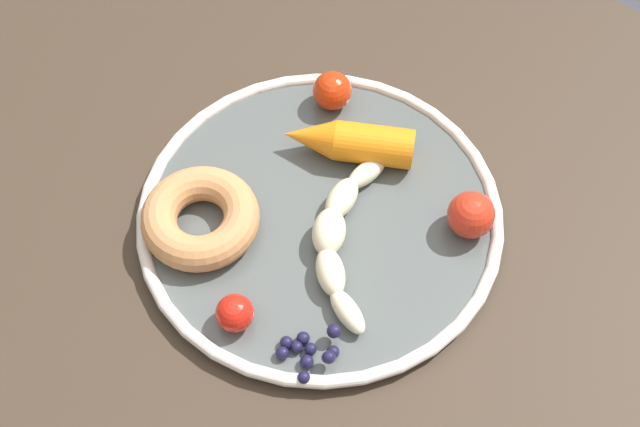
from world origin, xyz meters
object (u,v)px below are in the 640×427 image
tomato_near (471,215)px  plate (320,215)px  blueberry_pile (309,350)px  tomato_mid (235,313)px  carrot_orange (348,142)px  dining_table (312,221)px  tomato_far (332,91)px  banana (340,235)px  donut (200,218)px

tomato_near → plate: bearing=-142.6°
blueberry_pile → tomato_mid: (-0.07, -0.02, 0.01)m
carrot_orange → tomato_near: bearing=6.1°
blueberry_pile → tomato_near: bearing=84.4°
blueberry_pile → tomato_mid: tomato_mid is taller
dining_table → tomato_far: size_ratio=26.03×
dining_table → blueberry_pile: blueberry_pile is taller
dining_table → carrot_orange: 0.13m
banana → blueberry_pile: (0.06, -0.10, -0.00)m
blueberry_pile → tomato_mid: size_ratio=1.69×
banana → tomato_far: bearing=135.6°
plate → tomato_near: tomato_near is taller
blueberry_pile → tomato_mid: bearing=-161.6°
plate → donut: bearing=-128.3°
plate → blueberry_pile: (0.09, -0.11, 0.01)m
dining_table → tomato_far: tomato_far is taller
banana → blueberry_pile: size_ratio=2.85×
banana → tomato_mid: tomato_mid is taller
dining_table → plate: plate is taller
carrot_orange → tomato_far: (-0.05, 0.04, 0.00)m
dining_table → carrot_orange: size_ratio=8.21×
banana → dining_table: bearing=150.6°
plate → carrot_orange: carrot_orange is taller
carrot_orange → tomato_far: same height
tomato_far → blueberry_pile: bearing=-50.7°
tomato_near → tomato_mid: tomato_near is taller
plate → tomato_mid: 0.13m
plate → donut: 0.11m
plate → tomato_far: tomato_far is taller
donut → tomato_mid: bearing=-25.1°
blueberry_pile → tomato_near: (0.02, 0.19, 0.01)m
blueberry_pile → tomato_far: tomato_far is taller
dining_table → donut: 0.17m
dining_table → tomato_far: bearing=118.5°
tomato_mid → tomato_near: bearing=68.2°
tomato_far → donut: bearing=-85.5°
dining_table → tomato_mid: bearing=-67.1°
dining_table → blueberry_pile: bearing=-46.3°
plate → tomato_mid: tomato_mid is taller
dining_table → donut: size_ratio=9.47×
banana → tomato_mid: (-0.01, -0.12, 0.00)m
dining_table → tomato_near: (0.15, 0.05, 0.12)m
donut → tomato_far: (-0.01, 0.19, 0.00)m
banana → tomato_far: 0.16m
donut → tomato_near: 0.24m
blueberry_pile → tomato_near: tomato_near is taller
donut → blueberry_pile: bearing=-7.6°
plate → tomato_far: (-0.08, 0.10, 0.02)m
banana → tomato_mid: bearing=-94.7°
blueberry_pile → carrot_orange: bearing=124.0°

